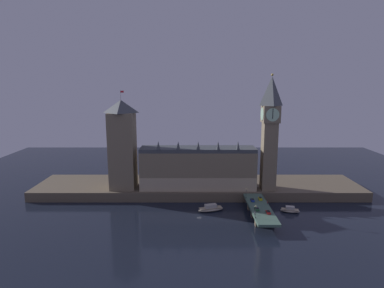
{
  "coord_description": "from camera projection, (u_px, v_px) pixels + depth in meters",
  "views": [
    {
      "loc": [
        -4.19,
        -174.77,
        73.16
      ],
      "look_at": [
        -3.29,
        20.0,
        37.31
      ],
      "focal_mm": 30.0,
      "sensor_mm": 36.0,
      "label": 1
    }
  ],
  "objects": [
    {
      "name": "pedestrian_mid_walk",
      "position": [
        266.0,
        203.0,
        183.41
      ],
      "size": [
        0.38,
        0.38,
        1.85
      ],
      "color": "black",
      "rests_on": "bridge"
    },
    {
      "name": "street_lamp_near",
      "position": [
        254.0,
        210.0,
        164.03
      ],
      "size": [
        1.34,
        0.6,
        6.78
      ],
      "color": "#2D3333",
      "rests_on": "bridge"
    },
    {
      "name": "pedestrian_near_rail",
      "position": [
        253.0,
        213.0,
        168.67
      ],
      "size": [
        0.38,
        0.38,
        1.6
      ],
      "color": "black",
      "rests_on": "bridge"
    },
    {
      "name": "car_northbound_lead",
      "position": [
        251.0,
        200.0,
        188.51
      ],
      "size": [
        1.98,
        4.49,
        1.44
      ],
      "color": "navy",
      "rests_on": "bridge"
    },
    {
      "name": "car_northbound_trail",
      "position": [
        255.0,
        209.0,
        175.43
      ],
      "size": [
        2.04,
        4.78,
        1.33
      ],
      "color": "#235633",
      "rests_on": "bridge"
    },
    {
      "name": "embankment",
      "position": [
        197.0,
        187.0,
        222.93
      ],
      "size": [
        220.0,
        42.0,
        6.27
      ],
      "color": "brown",
      "rests_on": "ground_plane"
    },
    {
      "name": "boat_downstream",
      "position": [
        288.0,
        210.0,
        187.45
      ],
      "size": [
        11.74,
        6.8,
        3.54
      ],
      "color": "#B2A893",
      "rests_on": "ground_plane"
    },
    {
      "name": "ground_plane",
      "position": [
        198.0,
        214.0,
        185.14
      ],
      "size": [
        400.0,
        400.0,
        0.0
      ],
      "primitive_type": "plane",
      "color": "black"
    },
    {
      "name": "car_southbound_trail",
      "position": [
        259.0,
        198.0,
        190.83
      ],
      "size": [
        1.93,
        4.22,
        1.59
      ],
      "color": "yellow",
      "rests_on": "bridge"
    },
    {
      "name": "boat_upstream",
      "position": [
        209.0,
        209.0,
        188.84
      ],
      "size": [
        16.15,
        8.98,
        4.15
      ],
      "color": "#B2A893",
      "rests_on": "ground_plane"
    },
    {
      "name": "parliament_hall",
      "position": [
        196.0,
        168.0,
        210.19
      ],
      "size": [
        74.66,
        17.57,
        32.52
      ],
      "color": "#7F7056",
      "rests_on": "embankment"
    },
    {
      "name": "clock_tower",
      "position": [
        268.0,
        130.0,
        202.6
      ],
      "size": [
        10.92,
        11.03,
        73.93
      ],
      "color": "#7F7056",
      "rests_on": "embankment"
    },
    {
      "name": "victoria_tower",
      "position": [
        121.0,
        144.0,
        207.54
      ],
      "size": [
        16.32,
        16.32,
        63.72
      ],
      "color": "#7F7056",
      "rests_on": "embankment"
    },
    {
      "name": "street_lamp_far",
      "position": [
        245.0,
        192.0,
        193.05
      ],
      "size": [
        1.34,
        0.6,
        6.2
      ],
      "color": "#2D3333",
      "rests_on": "bridge"
    },
    {
      "name": "bridge",
      "position": [
        258.0,
        210.0,
        179.63
      ],
      "size": [
        11.49,
        46.0,
        5.94
      ],
      "color": "#476656",
      "rests_on": "ground_plane"
    },
    {
      "name": "car_southbound_lead",
      "position": [
        267.0,
        212.0,
        170.78
      ],
      "size": [
        2.09,
        4.44,
        1.35
      ],
      "color": "red",
      "rests_on": "bridge"
    }
  ]
}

